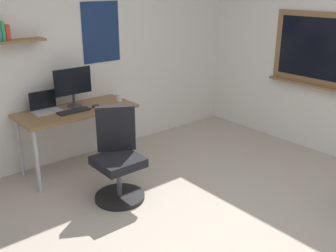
{
  "coord_description": "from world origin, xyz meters",
  "views": [
    {
      "loc": [
        -2.25,
        -1.96,
        2.12
      ],
      "look_at": [
        -0.02,
        0.72,
        0.85
      ],
      "focal_mm": 41.84,
      "sensor_mm": 36.0,
      "label": 1
    }
  ],
  "objects_px": {
    "office_chair": "(118,161)",
    "laptop": "(45,107)",
    "desk": "(77,116)",
    "coffee_mug": "(119,97)",
    "monitor_primary": "(73,85)",
    "keyboard": "(74,111)",
    "computer_mouse": "(95,106)"
  },
  "relations": [
    {
      "from": "office_chair",
      "to": "monitor_primary",
      "type": "height_order",
      "value": "monitor_primary"
    },
    {
      "from": "desk",
      "to": "monitor_primary",
      "type": "xyz_separation_m",
      "value": [
        0.03,
        0.1,
        0.35
      ]
    },
    {
      "from": "monitor_primary",
      "to": "keyboard",
      "type": "xyz_separation_m",
      "value": [
        -0.1,
        -0.18,
        -0.26
      ]
    },
    {
      "from": "desk",
      "to": "coffee_mug",
      "type": "relative_size",
      "value": 14.71
    },
    {
      "from": "desk",
      "to": "monitor_primary",
      "type": "bearing_deg",
      "value": 71.33
    },
    {
      "from": "keyboard",
      "to": "computer_mouse",
      "type": "distance_m",
      "value": 0.28
    },
    {
      "from": "laptop",
      "to": "computer_mouse",
      "type": "bearing_deg",
      "value": -23.62
    },
    {
      "from": "office_chair",
      "to": "laptop",
      "type": "distance_m",
      "value": 1.14
    },
    {
      "from": "laptop",
      "to": "office_chair",
      "type": "bearing_deg",
      "value": -73.89
    },
    {
      "from": "desk",
      "to": "coffee_mug",
      "type": "xyz_separation_m",
      "value": [
        0.58,
        -0.03,
        0.13
      ]
    },
    {
      "from": "coffee_mug",
      "to": "computer_mouse",
      "type": "bearing_deg",
      "value": -172.19
    },
    {
      "from": "office_chair",
      "to": "computer_mouse",
      "type": "relative_size",
      "value": 9.13
    },
    {
      "from": "laptop",
      "to": "keyboard",
      "type": "xyz_separation_m",
      "value": [
        0.24,
        -0.23,
        -0.04
      ]
    },
    {
      "from": "monitor_primary",
      "to": "computer_mouse",
      "type": "xyz_separation_m",
      "value": [
        0.18,
        -0.18,
        -0.25
      ]
    },
    {
      "from": "desk",
      "to": "coffee_mug",
      "type": "bearing_deg",
      "value": -2.75
    },
    {
      "from": "coffee_mug",
      "to": "desk",
      "type": "bearing_deg",
      "value": 177.25
    },
    {
      "from": "office_chair",
      "to": "keyboard",
      "type": "bearing_deg",
      "value": 94.21
    },
    {
      "from": "office_chair",
      "to": "coffee_mug",
      "type": "bearing_deg",
      "value": 55.35
    },
    {
      "from": "laptop",
      "to": "keyboard",
      "type": "distance_m",
      "value": 0.33
    },
    {
      "from": "monitor_primary",
      "to": "office_chair",
      "type": "bearing_deg",
      "value": -92.51
    },
    {
      "from": "computer_mouse",
      "to": "coffee_mug",
      "type": "height_order",
      "value": "coffee_mug"
    },
    {
      "from": "desk",
      "to": "office_chair",
      "type": "relative_size",
      "value": 1.42
    },
    {
      "from": "coffee_mug",
      "to": "laptop",
      "type": "bearing_deg",
      "value": 168.7
    },
    {
      "from": "office_chair",
      "to": "monitor_primary",
      "type": "bearing_deg",
      "value": 87.49
    },
    {
      "from": "office_chair",
      "to": "desk",
      "type": "bearing_deg",
      "value": 89.42
    },
    {
      "from": "laptop",
      "to": "computer_mouse",
      "type": "xyz_separation_m",
      "value": [
        0.52,
        -0.23,
        -0.04
      ]
    },
    {
      "from": "laptop",
      "to": "computer_mouse",
      "type": "distance_m",
      "value": 0.57
    },
    {
      "from": "monitor_primary",
      "to": "computer_mouse",
      "type": "relative_size",
      "value": 4.46
    },
    {
      "from": "computer_mouse",
      "to": "coffee_mug",
      "type": "xyz_separation_m",
      "value": [
        0.36,
        0.05,
        0.03
      ]
    },
    {
      "from": "office_chair",
      "to": "monitor_primary",
      "type": "distance_m",
      "value": 1.15
    },
    {
      "from": "desk",
      "to": "laptop",
      "type": "xyz_separation_m",
      "value": [
        -0.3,
        0.15,
        0.13
      ]
    },
    {
      "from": "computer_mouse",
      "to": "keyboard",
      "type": "bearing_deg",
      "value": 180.0
    }
  ]
}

